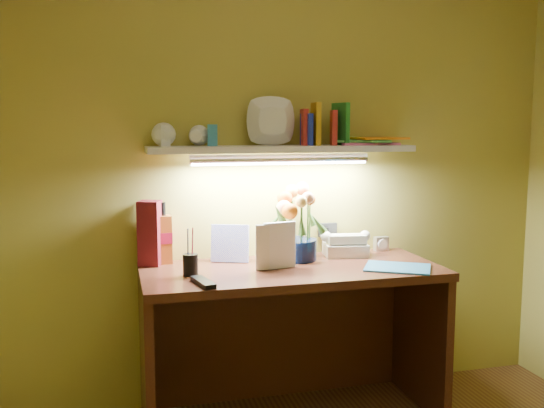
{
  "coord_description": "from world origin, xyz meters",
  "views": [
    {
      "loc": [
        -0.8,
        -1.46,
        1.41
      ],
      "look_at": [
        -0.06,
        1.35,
        1.03
      ],
      "focal_mm": 40.0,
      "sensor_mm": 36.0,
      "label": 1
    }
  ],
  "objects_px": {
    "desk": "(292,344)",
    "desk_clock": "(381,244)",
    "flower_bouquet": "(296,224)",
    "telephone": "(345,243)",
    "whisky_bottle": "(163,233)"
  },
  "relations": [
    {
      "from": "desk",
      "to": "desk_clock",
      "type": "height_order",
      "value": "desk_clock"
    },
    {
      "from": "flower_bouquet",
      "to": "desk_clock",
      "type": "xyz_separation_m",
      "value": [
        0.5,
        0.09,
        -0.14
      ]
    },
    {
      "from": "flower_bouquet",
      "to": "telephone",
      "type": "bearing_deg",
      "value": 5.49
    },
    {
      "from": "flower_bouquet",
      "to": "whisky_bottle",
      "type": "bearing_deg",
      "value": 171.9
    },
    {
      "from": "flower_bouquet",
      "to": "telephone",
      "type": "relative_size",
      "value": 1.68
    },
    {
      "from": "desk",
      "to": "flower_bouquet",
      "type": "distance_m",
      "value": 0.58
    },
    {
      "from": "desk",
      "to": "telephone",
      "type": "bearing_deg",
      "value": 28.36
    },
    {
      "from": "flower_bouquet",
      "to": "whisky_bottle",
      "type": "relative_size",
      "value": 1.21
    },
    {
      "from": "desk_clock",
      "to": "desk",
      "type": "bearing_deg",
      "value": -160.11
    },
    {
      "from": "telephone",
      "to": "flower_bouquet",
      "type": "bearing_deg",
      "value": -165.44
    },
    {
      "from": "desk",
      "to": "flower_bouquet",
      "type": "xyz_separation_m",
      "value": [
        0.07,
        0.16,
        0.55
      ]
    },
    {
      "from": "whisky_bottle",
      "to": "telephone",
      "type": "bearing_deg",
      "value": -4.09
    },
    {
      "from": "whisky_bottle",
      "to": "desk_clock",
      "type": "bearing_deg",
      "value": 0.17
    },
    {
      "from": "telephone",
      "to": "desk_clock",
      "type": "bearing_deg",
      "value": 25.65
    },
    {
      "from": "desk",
      "to": "desk_clock",
      "type": "xyz_separation_m",
      "value": [
        0.57,
        0.25,
        0.41
      ]
    }
  ]
}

